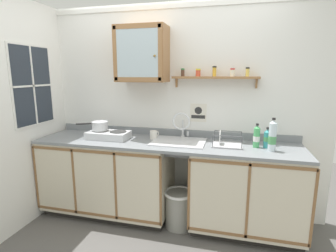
% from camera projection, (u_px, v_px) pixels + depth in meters
% --- Properties ---
extents(floor, '(5.91, 5.91, 0.00)m').
position_uv_depth(floor, '(157.00, 235.00, 2.74)').
color(floor, '#565451').
rests_on(floor, ground).
extents(back_wall, '(3.51, 0.07, 2.42)m').
position_uv_depth(back_wall, '(172.00, 110.00, 3.12)').
color(back_wall, white).
rests_on(back_wall, ground).
extents(side_wall_left, '(0.05, 3.44, 2.42)m').
position_uv_depth(side_wall_left, '(4.00, 119.00, 2.59)').
color(side_wall_left, white).
rests_on(side_wall_left, ground).
extents(lower_cabinet_run, '(1.50, 0.64, 0.89)m').
position_uv_depth(lower_cabinet_run, '(108.00, 176.00, 3.12)').
color(lower_cabinet_run, black).
rests_on(lower_cabinet_run, ground).
extents(lower_cabinet_run_right, '(1.13, 0.64, 0.89)m').
position_uv_depth(lower_cabinet_run_right, '(246.00, 191.00, 2.74)').
color(lower_cabinet_run_right, black).
rests_on(lower_cabinet_run_right, ground).
extents(countertop, '(2.87, 0.66, 0.03)m').
position_uv_depth(countertop, '(165.00, 143.00, 2.86)').
color(countertop, gray).
rests_on(countertop, lower_cabinet_run).
extents(backsplash, '(2.87, 0.02, 0.08)m').
position_uv_depth(backsplash, '(171.00, 132.00, 3.14)').
color(backsplash, gray).
rests_on(backsplash, countertop).
extents(sink, '(0.57, 0.48, 0.42)m').
position_uv_depth(sink, '(179.00, 143.00, 2.86)').
color(sink, silver).
rests_on(sink, countertop).
extents(hot_plate_stove, '(0.47, 0.26, 0.09)m').
position_uv_depth(hot_plate_stove, '(108.00, 135.00, 2.99)').
color(hot_plate_stove, silver).
rests_on(hot_plate_stove, countertop).
extents(saucepan, '(0.33, 0.22, 0.10)m').
position_uv_depth(saucepan, '(100.00, 126.00, 3.02)').
color(saucepan, silver).
rests_on(saucepan, hot_plate_stove).
extents(bottle_soda_green_0, '(0.06, 0.06, 0.24)m').
position_uv_depth(bottle_soda_green_0, '(257.00, 137.00, 2.63)').
color(bottle_soda_green_0, '#4CB266').
rests_on(bottle_soda_green_0, countertop).
extents(bottle_detergent_teal_1, '(0.07, 0.07, 0.21)m').
position_uv_depth(bottle_detergent_teal_1, '(267.00, 139.00, 2.61)').
color(bottle_detergent_teal_1, teal).
rests_on(bottle_detergent_teal_1, countertop).
extents(bottle_water_clear_2, '(0.07, 0.07, 0.32)m').
position_uv_depth(bottle_water_clear_2, '(272.00, 136.00, 2.50)').
color(bottle_water_clear_2, silver).
rests_on(bottle_water_clear_2, countertop).
extents(dish_rack, '(0.31, 0.25, 0.16)m').
position_uv_depth(dish_rack, '(226.00, 143.00, 2.71)').
color(dish_rack, '#B2B2B7').
rests_on(dish_rack, countertop).
extents(mug, '(0.09, 0.11, 0.09)m').
position_uv_depth(mug, '(154.00, 135.00, 2.98)').
color(mug, white).
rests_on(mug, countertop).
extents(wall_cabinet, '(0.56, 0.33, 0.60)m').
position_uv_depth(wall_cabinet, '(142.00, 54.00, 2.90)').
color(wall_cabinet, '#996B42').
extents(spice_shelf, '(0.93, 0.14, 0.23)m').
position_uv_depth(spice_shelf, '(215.00, 77.00, 2.83)').
color(spice_shelf, '#996B42').
extents(warning_sign, '(0.19, 0.01, 0.21)m').
position_uv_depth(warning_sign, '(198.00, 113.00, 3.02)').
color(warning_sign, silver).
extents(window, '(0.03, 0.60, 0.89)m').
position_uv_depth(window, '(32.00, 86.00, 2.89)').
color(window, '#262D38').
extents(trash_bin, '(0.33, 0.33, 0.41)m').
position_uv_depth(trash_bin, '(179.00, 208.00, 2.85)').
color(trash_bin, gray).
rests_on(trash_bin, ground).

